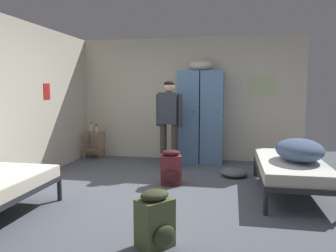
{
  "coord_description": "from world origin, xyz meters",
  "views": [
    {
      "loc": [
        0.92,
        -4.53,
        1.48
      ],
      "look_at": [
        0.0,
        0.25,
        0.95
      ],
      "focal_mm": 35.77,
      "sensor_mm": 36.0,
      "label": 1
    }
  ],
  "objects": [
    {
      "name": "ground_plane",
      "position": [
        0.0,
        0.0,
        0.0
      ],
      "size": [
        7.99,
        7.99,
        0.0
      ],
      "primitive_type": "plane",
      "color": "#565B66"
    },
    {
      "name": "room_backdrop",
      "position": [
        -1.2,
        1.23,
        1.28
      ],
      "size": [
        4.72,
        5.06,
        2.56
      ],
      "color": "beige",
      "rests_on": "ground_plane"
    },
    {
      "name": "locker_bank",
      "position": [
        0.29,
        2.22,
        0.97
      ],
      "size": [
        0.9,
        0.55,
        2.07
      ],
      "color": "#5B84B2",
      "rests_on": "ground_plane"
    },
    {
      "name": "shelf_unit",
      "position": [
        -2.0,
        2.2,
        0.35
      ],
      "size": [
        0.38,
        0.3,
        0.57
      ],
      "color": "#99704C",
      "rests_on": "ground_plane"
    },
    {
      "name": "bed_right",
      "position": [
        1.75,
        0.37,
        0.38
      ],
      "size": [
        0.9,
        1.9,
        0.49
      ],
      "color": "#28282D",
      "rests_on": "ground_plane"
    },
    {
      "name": "bedding_heap",
      "position": [
        1.85,
        0.33,
        0.64
      ],
      "size": [
        0.64,
        0.89,
        0.31
      ],
      "color": "slate",
      "rests_on": "bed_right"
    },
    {
      "name": "person_traveler",
      "position": [
        -0.22,
        1.52,
        0.99
      ],
      "size": [
        0.51,
        0.28,
        1.64
      ],
      "color": "#3D3833",
      "rests_on": "ground_plane"
    },
    {
      "name": "water_bottle",
      "position": [
        -2.08,
        2.22,
        0.66
      ],
      "size": [
        0.07,
        0.07,
        0.2
      ],
      "color": "white",
      "rests_on": "shelf_unit"
    },
    {
      "name": "lotion_bottle",
      "position": [
        -1.93,
        2.16,
        0.65
      ],
      "size": [
        0.06,
        0.06,
        0.17
      ],
      "color": "beige",
      "rests_on": "shelf_unit"
    },
    {
      "name": "backpack_olive",
      "position": [
        0.23,
        -1.59,
        0.26
      ],
      "size": [
        0.42,
        0.41,
        0.55
      ],
      "color": "#566038",
      "rests_on": "ground_plane"
    },
    {
      "name": "backpack_maroon",
      "position": [
        -0.0,
        0.5,
        0.26
      ],
      "size": [
        0.37,
        0.38,
        0.55
      ],
      "color": "maroon",
      "rests_on": "ground_plane"
    },
    {
      "name": "clothes_pile_grey",
      "position": [
        0.97,
        1.18,
        0.07
      ],
      "size": [
        0.45,
        0.46,
        0.14
      ],
      "color": "slate",
      "rests_on": "ground_plane"
    }
  ]
}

